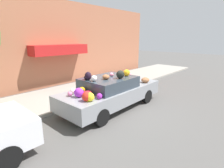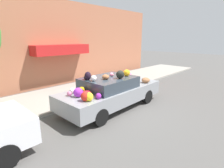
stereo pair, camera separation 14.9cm
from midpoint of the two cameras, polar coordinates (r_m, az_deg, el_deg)
ground_plane at (r=7.45m, az=0.40°, el=-7.43°), size 60.00×60.00×0.00m
sidewalk_curb at (r=9.38m, az=-11.67°, el=-2.64°), size 24.00×3.20×0.11m
building_facade at (r=10.89m, az=-19.07°, el=12.16°), size 18.00×1.20×4.97m
fire_hydrant at (r=8.94m, az=-2.70°, el=-0.55°), size 0.20×0.20×0.70m
art_car at (r=7.15m, az=0.30°, el=-2.38°), size 4.63×1.87×1.62m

